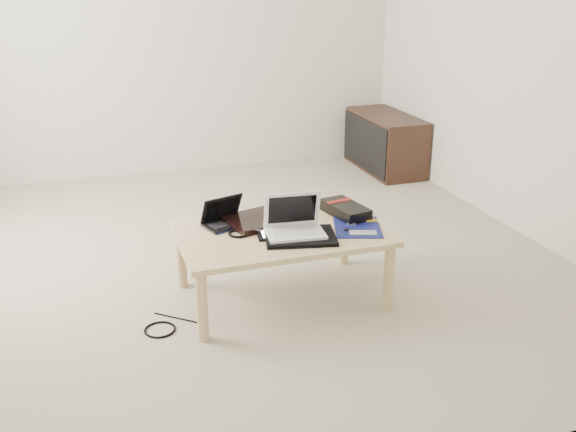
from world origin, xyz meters
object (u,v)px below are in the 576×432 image
object	(u,v)px
media_cabinet	(384,142)
white_laptop	(294,225)
netbook	(225,219)
coffee_table	(281,239)
gpu_box	(345,210)

from	to	relation	value
media_cabinet	white_laptop	xyz separation A→B (m)	(-1.59, -2.12, 0.21)
media_cabinet	white_laptop	distance (m)	2.65
white_laptop	netbook	bearing A→B (deg)	139.05
coffee_table	white_laptop	size ratio (longest dim) A/B	3.46
coffee_table	media_cabinet	world-z (taller)	media_cabinet
media_cabinet	netbook	bearing A→B (deg)	-135.61
white_laptop	media_cabinet	bearing A→B (deg)	53.20
media_cabinet	netbook	distance (m)	2.65
coffee_table	white_laptop	xyz separation A→B (m)	(0.04, -0.09, 0.11)
media_cabinet	netbook	size ratio (longest dim) A/B	3.28
coffee_table	gpu_box	xyz separation A→B (m)	(0.41, 0.10, 0.08)
coffee_table	netbook	distance (m)	0.33
coffee_table	gpu_box	world-z (taller)	gpu_box
coffee_table	netbook	size ratio (longest dim) A/B	4.01
netbook	coffee_table	bearing A→B (deg)	-33.48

